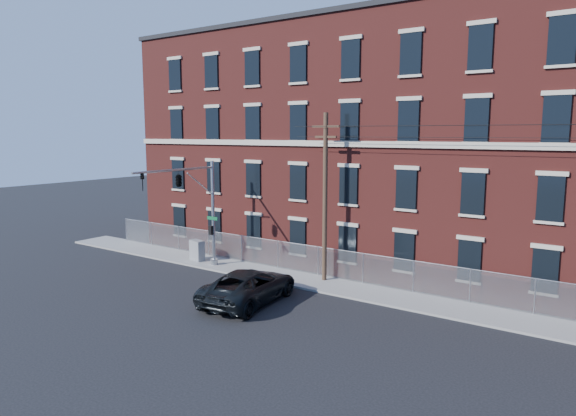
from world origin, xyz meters
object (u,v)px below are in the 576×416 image
(pickup_truck, at_px, (249,286))
(utility_pole_near, at_px, (325,194))
(utility_cabinet, at_px, (197,250))
(traffic_signal_mast, at_px, (187,190))

(pickup_truck, bearing_deg, utility_pole_near, -109.81)
(pickup_truck, bearing_deg, utility_cabinet, -35.44)
(utility_cabinet, bearing_deg, pickup_truck, -17.29)
(traffic_signal_mast, bearing_deg, utility_pole_near, 23.14)
(pickup_truck, height_order, utility_cabinet, pickup_truck)
(utility_pole_near, xyz_separation_m, pickup_truck, (-1.33, -5.58, -4.45))
(traffic_signal_mast, distance_m, pickup_truck, 8.33)
(pickup_truck, bearing_deg, traffic_signal_mast, -24.35)
(utility_pole_near, bearing_deg, pickup_truck, -103.39)
(traffic_signal_mast, height_order, utility_pole_near, utility_pole_near)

